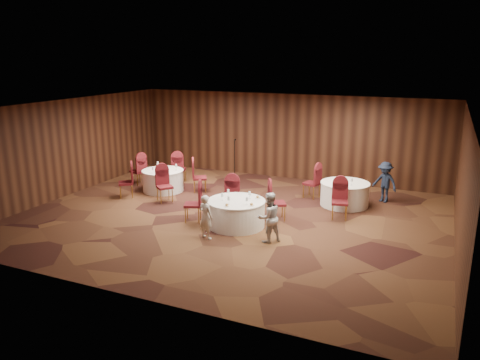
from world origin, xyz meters
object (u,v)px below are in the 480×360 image
at_px(woman_a, 206,217).
at_px(man_c, 385,182).
at_px(table_left, 163,180).
at_px(woman_b, 269,217).
at_px(mic_stand, 235,168).
at_px(table_right, 345,194).
at_px(table_main, 236,213).

distance_m(woman_a, man_c, 6.33).
bearing_deg(table_left, woman_b, -29.69).
bearing_deg(mic_stand, woman_b, -57.68).
bearing_deg(table_right, woman_a, -122.85).
bearing_deg(table_left, woman_a, -43.83).
xyz_separation_m(table_main, woman_b, (1.22, -0.70, 0.28)).
distance_m(table_left, woman_a, 4.73).
height_order(table_main, mic_stand, mic_stand).
bearing_deg(man_c, woman_b, -90.86).
bearing_deg(woman_a, woman_b, -147.30).
height_order(table_left, table_right, same).
relative_size(table_right, woman_a, 1.30).
distance_m(table_right, man_c, 1.42).
distance_m(table_left, man_c, 7.44).
bearing_deg(table_left, man_c, 13.97).
bearing_deg(man_c, table_left, -141.02).
height_order(table_main, table_right, same).
height_order(table_left, man_c, man_c).
distance_m(table_main, woman_b, 1.43).
relative_size(mic_stand, woman_a, 1.32).
distance_m(table_main, mic_stand, 5.03).
xyz_separation_m(table_main, mic_stand, (-2.12, 4.57, 0.07)).
xyz_separation_m(table_main, woman_a, (-0.34, -1.14, 0.21)).
bearing_deg(mic_stand, woman_a, -72.73).
bearing_deg(table_main, man_c, 48.59).
bearing_deg(woman_b, table_right, -156.05).
bearing_deg(table_left, table_right, 8.61).
bearing_deg(woman_b, woman_a, -33.30).
relative_size(table_main, woman_a, 1.37).
relative_size(table_right, woman_b, 1.17).
bearing_deg(mic_stand, table_main, -65.11).
relative_size(woman_a, woman_b, 0.90).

